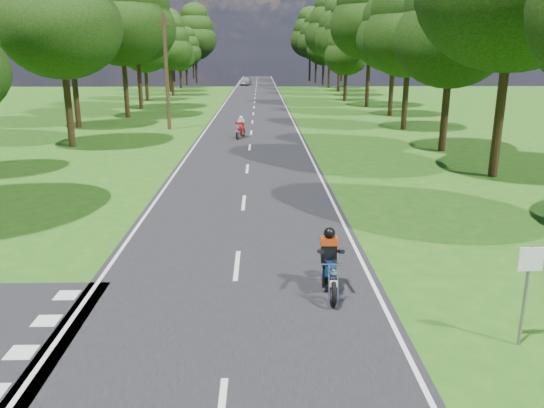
{
  "coord_description": "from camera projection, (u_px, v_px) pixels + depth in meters",
  "views": [
    {
      "loc": [
        0.63,
        -10.83,
        5.32
      ],
      "look_at": [
        0.96,
        4.0,
        1.1
      ],
      "focal_mm": 35.0,
      "sensor_mm": 36.0,
      "label": 1
    }
  ],
  "objects": [
    {
      "name": "road_sign",
      "position": [
        528.0,
        280.0,
        9.67
      ],
      "size": [
        0.45,
        0.07,
        2.0
      ],
      "color": "slate",
      "rests_on": "ground"
    },
    {
      "name": "telegraph_pole",
      "position": [
        166.0,
        72.0,
        37.54
      ],
      "size": [
        1.2,
        0.26,
        8.0
      ],
      "color": "#382616",
      "rests_on": "ground"
    },
    {
      "name": "rider_near_blue",
      "position": [
        330.0,
        261.0,
        12.08
      ],
      "size": [
        0.62,
        1.79,
        1.49
      ],
      "primitive_type": null,
      "rotation": [
        0.0,
        0.0,
        -0.01
      ],
      "color": "navy",
      "rests_on": "main_road"
    },
    {
      "name": "ground",
      "position": [
        233.0,
        300.0,
        11.85
      ],
      "size": [
        160.0,
        160.0,
        0.0
      ],
      "primitive_type": "plane",
      "color": "#1F5714",
      "rests_on": "ground"
    },
    {
      "name": "main_road",
      "position": [
        254.0,
        102.0,
        59.93
      ],
      "size": [
        7.0,
        140.0,
        0.02
      ],
      "primitive_type": "cube",
      "color": "black",
      "rests_on": "ground"
    },
    {
      "name": "road_markings",
      "position": [
        253.0,
        104.0,
        58.12
      ],
      "size": [
        7.4,
        140.0,
        0.01
      ],
      "color": "silver",
      "rests_on": "main_road"
    },
    {
      "name": "treeline",
      "position": [
        266.0,
        30.0,
        67.38
      ],
      "size": [
        40.0,
        115.35,
        14.78
      ],
      "color": "black",
      "rests_on": "ground"
    },
    {
      "name": "distant_car",
      "position": [
        246.0,
        81.0,
        91.77
      ],
      "size": [
        2.16,
        4.22,
        1.37
      ],
      "primitive_type": "imported",
      "rotation": [
        0.0,
        0.0,
        -0.14
      ],
      "color": "#AFB0B6",
      "rests_on": "main_road"
    },
    {
      "name": "rider_far_red",
      "position": [
        240.0,
        127.0,
        34.34
      ],
      "size": [
        0.94,
        1.78,
        1.41
      ],
      "primitive_type": null,
      "rotation": [
        0.0,
        0.0,
        -0.24
      ],
      "color": "#980D0B",
      "rests_on": "main_road"
    }
  ]
}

